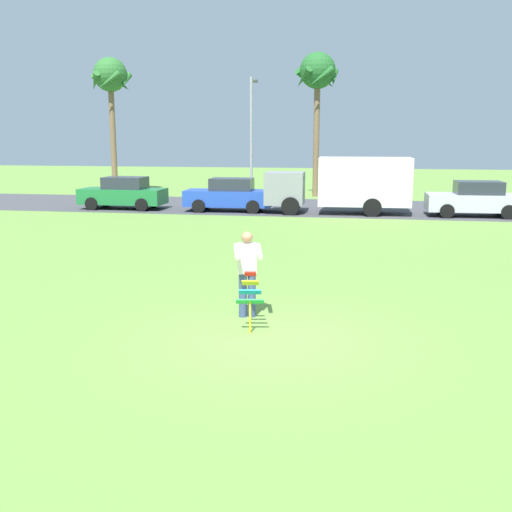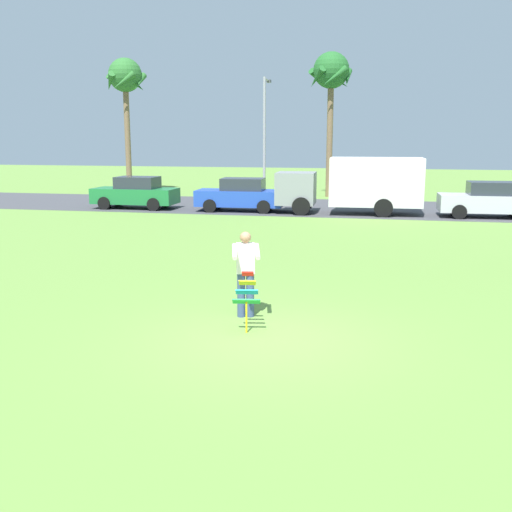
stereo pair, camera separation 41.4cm
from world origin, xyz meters
The scene contains 11 objects.
ground_plane centered at (0.00, 0.00, 0.00)m, with size 120.00×120.00×0.00m, color olive.
road_strip centered at (0.00, 20.66, 0.01)m, with size 120.00×8.00×0.01m, color #424247.
person_kite_flyer centered at (-0.69, 1.25, 0.95)m, with size 0.66×0.74×1.73m.
kite_held centered at (-0.48, 0.44, 0.71)m, with size 0.53×0.68×1.07m.
parked_car_green centered at (-10.27, 18.26, 0.77)m, with size 4.22×1.87×1.60m.
parked_car_blue centered at (-4.84, 18.27, 0.77)m, with size 4.25×1.94×1.60m.
parked_truck_grey_van centered at (0.75, 18.26, 1.41)m, with size 6.76×2.28×2.62m.
parked_car_silver centered at (6.53, 18.27, 0.77)m, with size 4.25×1.94×1.60m.
palm_tree_left_near centered at (-14.25, 26.58, 7.01)m, with size 2.58×2.71×8.42m.
palm_tree_right_near centered at (-1.32, 26.39, 7.00)m, with size 2.58×2.71×8.41m.
streetlight_pole centered at (-5.12, 25.74, 4.00)m, with size 0.24×1.65×7.00m.
Camera 2 is at (1.92, -10.09, 3.56)m, focal length 42.18 mm.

